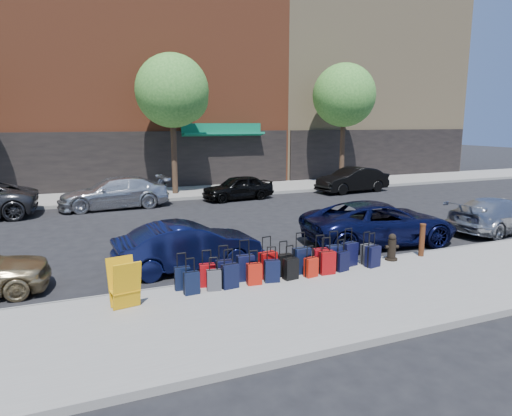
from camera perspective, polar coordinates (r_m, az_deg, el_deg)
name	(u,v)px	position (r m, az deg, el deg)	size (l,w,h in m)	color
ground	(223,237)	(15.88, -4.18, -3.64)	(120.00, 120.00, 0.00)	black
sidewalk_near	(318,302)	(10.19, 7.77, -11.58)	(60.00, 4.00, 0.15)	gray
sidewalk_far	(164,194)	(25.37, -11.39, 1.76)	(60.00, 4.00, 0.15)	gray
curb_near	(278,274)	(11.86, 2.79, -8.24)	(60.00, 0.08, 0.15)	gray
curb_far	(172,199)	(23.41, -10.41, 1.06)	(60.00, 0.08, 0.15)	gray
building_center	(134,29)	(33.50, -14.95, 20.77)	(17.00, 12.85, 20.00)	brown
building_right	(339,58)	(39.01, 10.37, 17.98)	(15.00, 12.12, 18.00)	tan
tree_center	(175,93)	(24.76, -10.12, 13.98)	(3.80, 3.80, 7.27)	black
tree_right	(346,97)	(28.96, 11.19, 13.44)	(3.80, 3.80, 7.27)	black
suitcase_front_0	(182,278)	(10.65, -9.19, -8.65)	(0.37, 0.23, 0.85)	black
suitcase_front_1	(207,275)	(10.78, -6.11, -8.33)	(0.38, 0.25, 0.86)	#A00A0F
suitcase_front_2	(224,272)	(10.87, -3.98, -8.00)	(0.40, 0.24, 0.93)	black
suitcase_front_3	(245,268)	(11.10, -1.34, -7.47)	(0.42, 0.24, 1.00)	black
suitcase_front_4	(268,265)	(11.29, 1.50, -7.10)	(0.46, 0.30, 1.03)	#9F0A0A
suitcase_front_5	(284,265)	(11.45, 3.55, -7.10)	(0.37, 0.22, 0.88)	black
suitcase_front_6	(302,261)	(11.64, 5.71, -6.55)	(0.45, 0.27, 1.05)	black
suitcase_front_7	(320,260)	(11.90, 8.05, -6.41)	(0.41, 0.26, 0.94)	maroon
suitcase_front_8	(334,257)	(12.12, 9.76, -6.05)	(0.42, 0.25, 1.00)	black
suitcase_front_9	(349,254)	(12.44, 11.60, -5.66)	(0.45, 0.30, 1.01)	black
suitcase_front_10	(368,254)	(12.69, 13.77, -5.60)	(0.38, 0.24, 0.88)	#3C3D42
suitcase_back_0	(191,283)	(10.36, -8.09, -9.25)	(0.35, 0.22, 0.82)	black
suitcase_back_1	(214,280)	(10.52, -5.29, -8.96)	(0.35, 0.24, 0.77)	#404046
suitcase_back_2	(230,276)	(10.63, -3.30, -8.48)	(0.41, 0.26, 0.91)	black
suitcase_back_3	(254,274)	(10.83, -0.23, -8.24)	(0.36, 0.23, 0.82)	#B1180B
suitcase_back_4	(272,271)	(11.01, 2.00, -7.86)	(0.40, 0.27, 0.86)	black
suitcase_back_5	(291,269)	(11.21, 4.37, -7.57)	(0.38, 0.25, 0.84)	black
suitcase_back_6	(311,267)	(11.44, 6.90, -7.35)	(0.35, 0.24, 0.78)	#B41A0B
suitcase_back_7	(327,263)	(11.68, 8.86, -6.76)	(0.40, 0.24, 0.94)	maroon
suitcase_back_8	(342,261)	(11.99, 10.70, -6.54)	(0.38, 0.26, 0.82)	black
suitcase_back_10	(373,256)	(12.49, 14.41, -5.87)	(0.42, 0.30, 0.91)	black
fire_hydrant	(392,248)	(13.21, 16.61, -4.80)	(0.39, 0.34, 0.75)	black
bollard	(422,239)	(13.83, 20.04, -3.72)	(0.17, 0.17, 0.94)	#38190C
display_rack	(124,284)	(9.88, -16.13, -9.09)	(0.66, 0.71, 1.01)	#D7980B
car_near_1	(189,246)	(12.41, -8.43, -4.73)	(1.36, 3.91, 1.29)	#0D123A
car_near_2	(379,223)	(15.34, 15.17, -1.81)	(2.32, 5.03, 1.40)	#0D1039
car_near_3	(499,215)	(18.61, 28.08, -0.79)	(1.75, 4.30, 1.25)	#B8BAC0
car_far_1	(114,193)	(21.99, -17.31, 1.82)	(2.00, 4.93, 1.43)	silver
car_far_2	(238,188)	(23.35, -2.29, 2.57)	(1.48, 3.67, 1.25)	black
car_far_3	(352,180)	(26.42, 11.95, 3.47)	(1.49, 4.27, 1.41)	black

